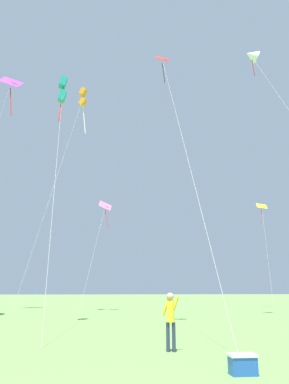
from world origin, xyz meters
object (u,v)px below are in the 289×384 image
at_px(kite_teal_box, 62,91).
at_px(kite_red_high, 166,74).
at_px(kite_yellow_diamond, 262,211).
at_px(kite_pink_low, 105,211).
at_px(person_near_tree, 171,316).
at_px(kite_white_distant, 252,56).
at_px(kite_purple_streamer, 10,91).
at_px(picnic_cooler, 243,364).
at_px(kite_orange_box, 83,99).

xyz_separation_m(kite_teal_box, kite_red_high, (6.10, -2.22, 0.27)).
height_order(kite_yellow_diamond, kite_pink_low, kite_yellow_diamond).
bearing_deg(person_near_tree, kite_white_distant, 54.89).
bearing_deg(kite_purple_streamer, kite_pink_low, -7.10).
distance_m(kite_teal_box, kite_purple_streamer, 18.43).
bearing_deg(kite_teal_box, picnic_cooler, -66.64).
xyz_separation_m(kite_pink_low, person_near_tree, (1.69, -23.56, -8.03)).
distance_m(kite_red_high, kite_yellow_diamond, 27.74).
xyz_separation_m(kite_white_distant, kite_pink_low, (-11.27, 9.92, -11.06)).
bearing_deg(kite_white_distant, kite_orange_box, 151.13).
bearing_deg(kite_white_distant, picnic_cooler, -116.93).
distance_m(kite_purple_streamer, kite_pink_low, 16.21).
height_order(kite_red_high, kite_pink_low, kite_red_high).
bearing_deg(kite_orange_box, picnic_cooler, -78.47).
bearing_deg(kite_yellow_diamond, kite_purple_streamer, -169.32).
bearing_deg(kite_red_high, kite_orange_box, 111.75).
height_order(kite_white_distant, kite_orange_box, kite_white_distant).
distance_m(person_near_tree, picnic_cooler, 3.61).
relative_size(kite_purple_streamer, kite_white_distant, 1.14).
height_order(kite_red_high, kite_yellow_diamond, kite_red_high).
bearing_deg(kite_yellow_diamond, person_near_tree, -119.32).
height_order(kite_purple_streamer, kite_yellow_diamond, kite_purple_streamer).
height_order(kite_yellow_diamond, person_near_tree, kite_yellow_diamond).
xyz_separation_m(kite_white_distant, person_near_tree, (-9.58, -13.63, -19.09)).
bearing_deg(kite_red_high, kite_yellow_diamond, 55.52).
xyz_separation_m(kite_teal_box, kite_orange_box, (0.65, 11.45, 5.60)).
relative_size(kite_teal_box, picnic_cooler, 24.56).
distance_m(kite_purple_streamer, person_near_tree, 34.37).
height_order(kite_white_distant, kite_pink_low, kite_white_distant).
distance_m(kite_pink_low, person_near_tree, 24.94).
bearing_deg(kite_orange_box, kite_purple_streamer, 154.56).
relative_size(kite_yellow_diamond, kite_pink_low, 1.18).
xyz_separation_m(kite_yellow_diamond, person_near_tree, (-16.98, -30.22, -9.87)).
xyz_separation_m(kite_purple_streamer, person_near_tree, (11.73, -24.81, -20.69)).
bearing_deg(kite_red_high, kite_teal_box, 160.05).
bearing_deg(kite_teal_box, kite_orange_box, 86.73).
xyz_separation_m(kite_red_high, kite_orange_box, (-5.45, 13.66, 5.32)).
height_order(kite_purple_streamer, kite_white_distant, kite_purple_streamer).
relative_size(kite_teal_box, kite_pink_low, 1.44).
bearing_deg(kite_white_distant, kite_purple_streamer, 152.33).
distance_m(kite_pink_low, picnic_cooler, 28.49).
bearing_deg(picnic_cooler, kite_purple_streamer, 114.19).
bearing_deg(picnic_cooler, kite_teal_box, 113.36).
height_order(kite_teal_box, picnic_cooler, kite_teal_box).
xyz_separation_m(kite_purple_streamer, kite_pink_low, (10.05, -1.25, -12.66)).
xyz_separation_m(kite_red_high, kite_purple_streamer, (-13.11, 17.31, 7.65)).
height_order(kite_red_high, kite_purple_streamer, kite_purple_streamer).
xyz_separation_m(kite_yellow_diamond, kite_pink_low, (-18.66, -6.66, -1.84)).
height_order(person_near_tree, picnic_cooler, person_near_tree).
relative_size(kite_pink_low, person_near_tree, 5.96).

